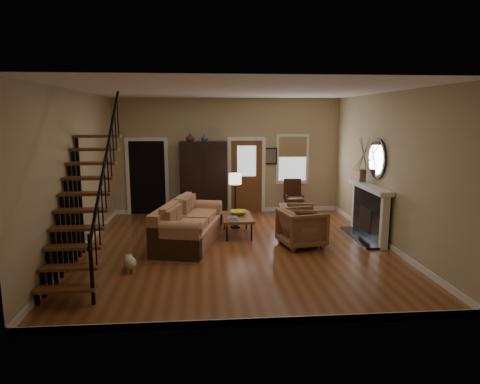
{
  "coord_description": "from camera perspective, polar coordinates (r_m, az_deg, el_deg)",
  "views": [
    {
      "loc": [
        -0.68,
        -8.81,
        2.8
      ],
      "look_at": [
        0.1,
        0.4,
        1.15
      ],
      "focal_mm": 32.0,
      "sensor_mm": 36.0,
      "label": 1
    }
  ],
  "objects": [
    {
      "name": "side_chair",
      "position": [
        12.24,
        7.17,
        -0.74
      ],
      "size": [
        0.54,
        0.54,
        1.02
      ],
      "primitive_type": null,
      "color": "#341B10",
      "rests_on": "ground"
    },
    {
      "name": "room",
      "position": [
        10.65,
        -3.38,
        3.12
      ],
      "size": [
        7.0,
        7.33,
        3.3
      ],
      "color": "brown",
      "rests_on": "ground"
    },
    {
      "name": "fireplace",
      "position": [
        10.27,
        17.06,
        -1.92
      ],
      "size": [
        0.33,
        1.95,
        2.3
      ],
      "color": "black",
      "rests_on": "ground"
    },
    {
      "name": "vase_a",
      "position": [
        11.88,
        -6.67,
        7.27
      ],
      "size": [
        0.24,
        0.24,
        0.25
      ],
      "primitive_type": "imported",
      "color": "#4C2619",
      "rests_on": "armoire"
    },
    {
      "name": "staircase",
      "position": [
        7.89,
        -20.22,
        0.75
      ],
      "size": [
        0.94,
        2.8,
        3.2
      ],
      "primitive_type": null,
      "color": "brown",
      "rests_on": "ground"
    },
    {
      "name": "vase_b",
      "position": [
        11.87,
        -4.73,
        7.21
      ],
      "size": [
        0.2,
        0.2,
        0.21
      ],
      "primitive_type": "imported",
      "color": "#334C60",
      "rests_on": "armoire"
    },
    {
      "name": "dog",
      "position": [
        8.14,
        -14.48,
        -9.25
      ],
      "size": [
        0.34,
        0.45,
        0.29
      ],
      "primitive_type": null,
      "rotation": [
        0.0,
        0.0,
        0.28
      ],
      "color": "beige",
      "rests_on": "ground"
    },
    {
      "name": "armchair_right",
      "position": [
        10.03,
        7.7,
        -3.9
      ],
      "size": [
        0.95,
        0.93,
        0.77
      ],
      "primitive_type": "imported",
      "rotation": [
        0.0,
        0.0,
        1.44
      ],
      "color": "brown",
      "rests_on": "ground"
    },
    {
      "name": "books",
      "position": [
        9.84,
        -0.94,
        -3.49
      ],
      "size": [
        0.22,
        0.3,
        0.06
      ],
      "primitive_type": null,
      "color": "beige",
      "rests_on": "coffee_table"
    },
    {
      "name": "coffee_table",
      "position": [
        10.2,
        -0.38,
        -4.48
      ],
      "size": [
        0.71,
        1.2,
        0.46
      ],
      "primitive_type": null,
      "rotation": [
        0.0,
        0.0,
        0.01
      ],
      "color": "brown",
      "rests_on": "ground"
    },
    {
      "name": "armoire",
      "position": [
        12.09,
        -4.89,
        1.76
      ],
      "size": [
        1.3,
        0.6,
        2.1
      ],
      "primitive_type": null,
      "color": "black",
      "rests_on": "ground"
    },
    {
      "name": "bowl",
      "position": [
        10.28,
        -0.16,
        -2.77
      ],
      "size": [
        0.41,
        0.41,
        0.1
      ],
      "primitive_type": "imported",
      "color": "yellow",
      "rests_on": "coffee_table"
    },
    {
      "name": "floor_lamp",
      "position": [
        10.75,
        -0.65,
        -1.18
      ],
      "size": [
        0.38,
        0.38,
        1.38
      ],
      "primitive_type": null,
      "rotation": [
        0.0,
        0.0,
        0.24
      ],
      "color": "black",
      "rests_on": "ground"
    },
    {
      "name": "sofa",
      "position": [
        9.47,
        -6.83,
        -4.33
      ],
      "size": [
        1.56,
        2.59,
        0.9
      ],
      "primitive_type": null,
      "rotation": [
        0.0,
        0.0,
        -0.23
      ],
      "color": "#B97C54",
      "rests_on": "ground"
    },
    {
      "name": "armchair_left",
      "position": [
        9.37,
        8.26,
        -4.76
      ],
      "size": [
        1.07,
        1.05,
        0.82
      ],
      "primitive_type": "imported",
      "rotation": [
        0.0,
        0.0,
        1.78
      ],
      "color": "brown",
      "rests_on": "ground"
    }
  ]
}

